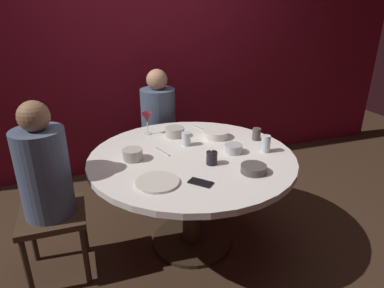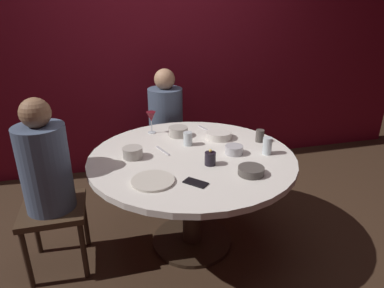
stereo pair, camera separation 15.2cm
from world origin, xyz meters
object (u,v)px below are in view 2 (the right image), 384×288
(seated_diner_left, at_px, (46,171))
(bowl_small_white, at_px, (133,153))
(dining_table, at_px, (192,173))
(dinner_plate, at_px, (153,181))
(bowl_serving_large, at_px, (234,150))
(cup_near_candle, at_px, (260,136))
(wine_glass, at_px, (151,118))
(bowl_salad_center, at_px, (251,171))
(bowl_sauce_side, at_px, (178,132))
(candle_holder, at_px, (210,158))
(cup_by_left_diner, at_px, (188,139))
(cup_by_right_diner, at_px, (267,146))
(cell_phone, at_px, (196,183))
(bowl_rice_portion, at_px, (219,135))
(seated_diner_back, at_px, (166,115))

(seated_diner_left, xyz_separation_m, bowl_small_white, (0.54, 0.06, 0.04))
(dining_table, distance_m, dinner_plate, 0.47)
(bowl_serving_large, height_order, cup_near_candle, cup_near_candle)
(dinner_plate, bearing_deg, wine_glass, 82.00)
(bowl_salad_center, relative_size, bowl_sauce_side, 1.07)
(candle_holder, xyz_separation_m, wine_glass, (-0.28, 0.68, 0.08))
(wine_glass, relative_size, cup_near_candle, 1.91)
(seated_diner_left, relative_size, cup_by_left_diner, 12.12)
(dining_table, height_order, cup_by_left_diner, cup_by_left_diner)
(dinner_plate, distance_m, cup_near_candle, 0.97)
(cup_by_left_diner, distance_m, cup_by_right_diner, 0.57)
(dinner_plate, relative_size, bowl_small_white, 1.92)
(dinner_plate, height_order, cup_near_candle, cup_near_candle)
(candle_holder, xyz_separation_m, cell_phone, (-0.16, -0.21, -0.04))
(bowl_serving_large, xyz_separation_m, bowl_rice_portion, (-0.01, 0.30, -0.00))
(candle_holder, relative_size, bowl_rice_portion, 0.55)
(bowl_small_white, bearing_deg, cup_by_left_diner, 16.28)
(candle_holder, height_order, cup_by_left_diner, candle_holder)
(dinner_plate, relative_size, cup_by_right_diner, 2.13)
(bowl_salad_center, distance_m, bowl_rice_portion, 0.62)
(dining_table, distance_m, wine_glass, 0.60)
(bowl_serving_large, xyz_separation_m, cup_near_candle, (0.27, 0.16, 0.02))
(bowl_sauce_side, bearing_deg, cup_near_candle, -25.65)
(wine_glass, distance_m, cup_by_right_diner, 0.94)
(bowl_salad_center, bearing_deg, bowl_serving_large, 87.77)
(candle_holder, distance_m, bowl_serving_large, 0.24)
(dining_table, bearing_deg, bowl_serving_large, -11.15)
(cell_phone, relative_size, cup_by_left_diner, 1.42)
(bowl_serving_large, bearing_deg, cup_near_candle, 31.00)
(seated_diner_left, distance_m, wine_glass, 0.90)
(seated_diner_back, distance_m, cup_near_candle, 1.04)
(cell_phone, relative_size, cup_by_right_diner, 1.17)
(bowl_small_white, bearing_deg, wine_glass, 66.39)
(seated_diner_back, distance_m, cell_phone, 1.38)
(cup_near_candle, bearing_deg, cell_phone, -141.95)
(wine_glass, distance_m, bowl_serving_large, 0.75)
(bowl_small_white, relative_size, bowl_sauce_side, 0.89)
(cell_phone, bearing_deg, dining_table, 34.84)
(bowl_rice_portion, bearing_deg, cup_by_left_diner, -165.10)
(seated_diner_back, height_order, bowl_sauce_side, seated_diner_back)
(cell_phone, distance_m, cup_by_left_diner, 0.58)
(candle_holder, height_order, wine_glass, wine_glass)
(wine_glass, relative_size, cup_by_left_diner, 1.78)
(wine_glass, height_order, bowl_serving_large, wine_glass)
(seated_diner_back, height_order, bowl_small_white, seated_diner_back)
(dinner_plate, xyz_separation_m, bowl_rice_portion, (0.60, 0.56, 0.02))
(cell_phone, distance_m, bowl_rice_portion, 0.73)
(wine_glass, bearing_deg, cup_by_right_diner, -40.98)
(seated_diner_back, distance_m, candle_holder, 1.17)
(seated_diner_left, bearing_deg, bowl_salad_center, -16.91)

